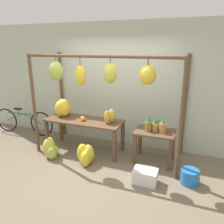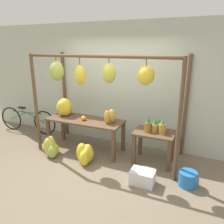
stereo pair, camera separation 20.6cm
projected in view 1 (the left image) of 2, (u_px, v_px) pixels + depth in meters
ground_plane at (91, 173)px, 4.08m from camera, size 20.00×20.00×0.00m
shop_wall_back at (118, 85)px, 5.05m from camera, size 8.00×0.08×2.80m
stall_awning at (100, 83)px, 4.12m from camera, size 3.07×1.21×2.13m
display_table_main at (84, 124)px, 4.82m from camera, size 1.72×0.65×0.72m
display_table_side at (154, 138)px, 4.36m from camera, size 0.78×0.56×0.66m
banana_pile_on_table at (63, 108)px, 5.00m from camera, size 0.46×0.52×0.41m
orange_pile at (83, 119)px, 4.73m from camera, size 0.13×0.14×0.09m
pineapple_cluster at (156, 126)px, 4.27m from camera, size 0.41×0.26×0.32m
banana_pile_ground_left at (51, 149)px, 4.61m from camera, size 0.44×0.40×0.43m
banana_pile_ground_right at (86, 155)px, 4.35m from camera, size 0.41×0.47×0.42m
fruit_crate_white at (145, 176)px, 3.76m from camera, size 0.41×0.28×0.25m
blue_bucket at (190, 177)px, 3.74m from camera, size 0.30×0.30×0.26m
parked_bicycle at (24, 121)px, 5.82m from camera, size 1.76×0.17×0.70m
papaya_pile at (110, 117)px, 4.55m from camera, size 0.26×0.27×0.29m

